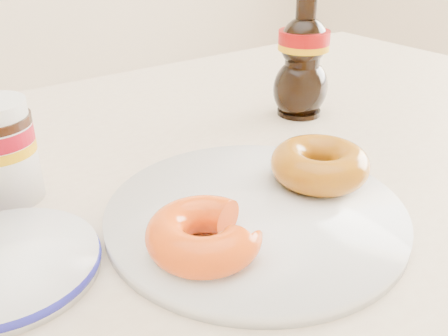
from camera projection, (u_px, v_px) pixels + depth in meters
dining_table at (219, 249)px, 0.57m from camera, size 1.40×0.90×0.75m
plate at (255, 213)px, 0.47m from camera, size 0.28×0.28×0.01m
donut_bitten at (204, 235)px, 0.40m from camera, size 0.12×0.12×0.03m
donut_whole at (320, 164)px, 0.51m from camera, size 0.11×0.11×0.04m
syrup_bottle at (303, 59)px, 0.69m from camera, size 0.09×0.08×0.16m
blue_rim_saucer at (4, 264)px, 0.40m from camera, size 0.15×0.15×0.02m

